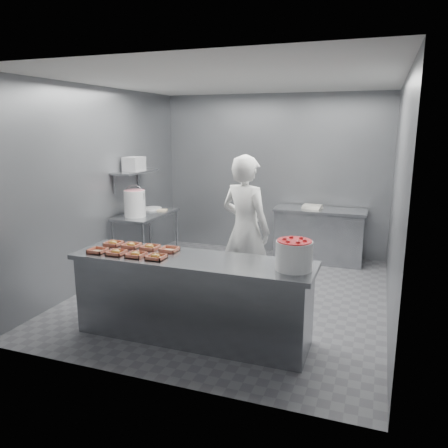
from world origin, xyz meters
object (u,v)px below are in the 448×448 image
Objects in this scene: tray_2 at (136,254)px; tray_7 at (169,249)px; tray_5 at (131,245)px; appliance at (134,164)px; tray_1 at (116,252)px; strawberry_tub at (294,254)px; tray_3 at (156,257)px; glaze_bucket at (135,203)px; tray_4 at (113,243)px; back_counter at (319,235)px; service_counter at (192,298)px; worker at (245,230)px; tray_6 at (150,247)px; prep_table at (147,232)px; tray_0 at (98,250)px.

tray_2 is 1.00× the size of tray_7.
appliance reaches higher than tray_5.
strawberry_tub is (1.89, 0.14, 0.13)m from tray_1.
tray_3 reaches higher than tray_7.
tray_4 is at bearing -67.72° from glaze_bucket.
back_counter is 3.84m from tray_1.
service_counter is 1.36× the size of worker.
glaze_bucket is at bearing 148.61° from strawberry_tub.
tray_1 reaches higher than service_counter.
tray_6 is (-1.47, -3.10, 0.47)m from back_counter.
service_counter is 13.88× the size of tray_1.
tray_7 is (-0.33, 0.15, 0.47)m from service_counter.
tray_5 is (0.84, -1.80, 0.33)m from prep_table.
tray_1 is 1.00× the size of tray_6.
tray_1 is 1.00× the size of tray_4.
prep_table is 2.01m from tray_5.
strawberry_tub is 0.72× the size of glaze_bucket.
glaze_bucket is (-1.10, 1.52, 0.19)m from tray_6.
tray_5 is (0.24, 0.00, 0.00)m from tray_4.
tray_5 is at bearing 147.68° from tray_3.
worker is (0.80, 1.35, 0.03)m from tray_2.
tray_1 is 0.39m from tray_6.
tray_5 is at bearing -65.07° from prep_table.
appliance is (-1.01, 1.78, 0.75)m from tray_5.
tray_0 is (-1.05, -0.15, 0.47)m from service_counter.
tray_5 is 0.24m from tray_6.
tray_0 is 0.53× the size of strawberry_tub.
worker is (0.56, 1.04, 0.04)m from tray_7.
tray_1 is at bearing 180.00° from tray_3.
tray_1 reaches higher than back_counter.
worker is (0.23, 1.19, 0.50)m from service_counter.
glaze_bucket is at bearing 112.28° from tray_4.
glaze_bucket is at bearing -148.51° from back_counter.
tray_3 is at bearing -109.94° from back_counter.
service_counter is 13.88× the size of tray_0.
glaze_bucket is at bearing 115.32° from tray_1.
glaze_bucket is (-0.62, 1.52, 0.19)m from tray_4.
worker reaches higher than tray_5.
tray_7 is (0.24, 0.00, -0.00)m from tray_6.
appliance is (-1.25, 2.09, 0.75)m from tray_2.
tray_6 is at bearing -115.45° from back_counter.
tray_4 is at bearing -180.00° from tray_7.
worker is (-0.67, -2.06, 0.50)m from back_counter.
tray_6 is 0.53× the size of strawberry_tub.
service_counter is 1.24m from strawberry_tub.
tray_3 is 1.43m from strawberry_tub.
tray_0 is 0.78m from tray_7.
tray_7 is at bearing 22.87° from tray_0.
glaze_bucket reaches higher than tray_7.
service_counter is 1.16m from tray_4.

